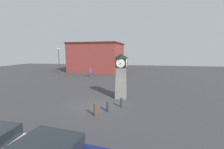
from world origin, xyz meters
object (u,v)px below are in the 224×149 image
Objects in this scene: bollard_mid_row at (108,106)px; bollard_far_row at (121,102)px; street_lamp_near_road at (59,59)px; clock_tower at (121,76)px; pedestrian_near_bench at (90,72)px; bollard_near_tower at (95,109)px.

bollard_mid_row reaches higher than bollard_far_row.
street_lamp_near_road reaches higher than bollard_mid_row.
clock_tower is 5.25× the size of bollard_far_row.
bollard_far_row is at bearing -62.03° from pedestrian_near_bench.
bollard_near_tower is 18.78m from pedestrian_near_bench.
bollard_far_row is at bearing -81.42° from clock_tower.
bollard_near_tower is 0.66× the size of pedestrian_near_bench.
bollard_near_tower is 1.16× the size of bollard_mid_row.
pedestrian_near_bench is at bearing 110.09° from bollard_near_tower.
clock_tower is at bearing 81.95° from bollard_mid_row.
bollard_near_tower reaches higher than bollard_far_row.
pedestrian_near_bench reaches higher than bollard_mid_row.
bollard_mid_row is 1.05× the size of bollard_far_row.
pedestrian_near_bench is at bearing 117.97° from bollard_far_row.
street_lamp_near_road is at bearing 128.64° from bollard_mid_row.
street_lamp_near_road is at bearing 160.23° from pedestrian_near_bench.
bollard_mid_row is 0.57× the size of pedestrian_near_bench.
bollard_far_row is (0.41, -2.72, -1.90)m from clock_tower.
bollard_near_tower is 1.28m from bollard_mid_row.
pedestrian_near_bench is (-7.78, 12.70, -1.40)m from clock_tower.
street_lamp_near_road is (-16.28, 15.75, 0.99)m from clock_tower.
street_lamp_near_road is at bearing 132.09° from bollard_far_row.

